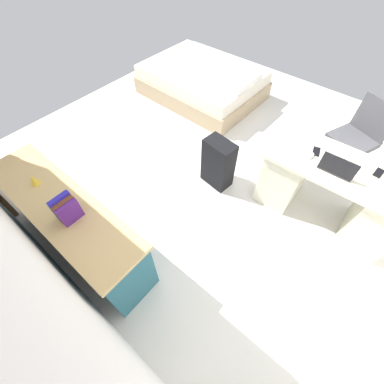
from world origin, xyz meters
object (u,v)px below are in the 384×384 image
at_px(desk, 330,191).
at_px(laptop, 337,167).
at_px(computer_mouse, 311,155).
at_px(figurine_small, 33,180).
at_px(cell_phone_near_laptop, 379,173).
at_px(credenza, 74,226).
at_px(cell_phone_by_mouse, 316,151).
at_px(bed, 203,82).
at_px(suitcase_black, 218,164).
at_px(office_chair, 354,141).

distance_m(desk, laptop, 0.42).
height_order(computer_mouse, figurine_small, figurine_small).
xyz_separation_m(cell_phone_near_laptop, figurine_small, (2.32, 2.12, 0.06)).
height_order(desk, credenza, credenza).
height_order(credenza, computer_mouse, computer_mouse).
distance_m(laptop, figurine_small, 2.75).
distance_m(credenza, cell_phone_near_laptop, 2.93).
xyz_separation_m(credenza, computer_mouse, (-1.40, -1.92, 0.38)).
bearing_deg(cell_phone_by_mouse, bed, -40.14).
bearing_deg(credenza, desk, -130.86).
xyz_separation_m(credenza, suitcase_black, (-0.54, -1.61, -0.06)).
bearing_deg(computer_mouse, figurine_small, 45.90).
height_order(office_chair, cell_phone_by_mouse, office_chair).
bearing_deg(suitcase_black, credenza, 78.21).
bearing_deg(bed, office_chair, 176.83).
height_order(credenza, cell_phone_by_mouse, credenza).
height_order(suitcase_black, cell_phone_by_mouse, cell_phone_by_mouse).
relative_size(credenza, computer_mouse, 18.00).
relative_size(suitcase_black, figurine_small, 5.84).
bearing_deg(bed, credenza, 105.33).
bearing_deg(credenza, cell_phone_near_laptop, -133.11).
bearing_deg(office_chair, computer_mouse, 75.88).
xyz_separation_m(desk, bed, (2.56, -1.07, -0.15)).
xyz_separation_m(credenza, cell_phone_by_mouse, (-1.42, -2.02, 0.37)).
distance_m(office_chair, cell_phone_by_mouse, 0.99).
bearing_deg(desk, laptop, 59.33).
relative_size(office_chair, bed, 0.49).
relative_size(suitcase_black, computer_mouse, 6.42).
xyz_separation_m(bed, cell_phone_by_mouse, (-2.26, 1.04, 0.51)).
relative_size(credenza, laptop, 5.67).
relative_size(credenza, suitcase_black, 2.80).
bearing_deg(bed, laptop, 154.90).
bearing_deg(suitcase_black, bed, -39.66).
relative_size(bed, laptop, 6.06).
bearing_deg(suitcase_black, cell_phone_near_laptop, -154.03).
relative_size(desk, computer_mouse, 14.62).
bearing_deg(office_chair, cell_phone_by_mouse, 75.39).
xyz_separation_m(cell_phone_near_laptop, cell_phone_by_mouse, (0.57, 0.10, 0.00)).
bearing_deg(suitcase_black, desk, -155.56).
height_order(credenza, bed, credenza).
bearing_deg(computer_mouse, laptop, 170.98).
xyz_separation_m(bed, suitcase_black, (-1.38, 1.44, 0.08)).
xyz_separation_m(suitcase_black, cell_phone_near_laptop, (-1.44, -0.50, 0.43)).
xyz_separation_m(desk, figurine_small, (2.06, 1.99, 0.42)).
distance_m(computer_mouse, cell_phone_near_laptop, 0.62).
height_order(office_chair, credenza, office_chair).
bearing_deg(figurine_small, cell_phone_by_mouse, -130.97).
distance_m(credenza, computer_mouse, 2.41).
relative_size(office_chair, cell_phone_near_laptop, 6.91).
bearing_deg(cell_phone_by_mouse, cell_phone_near_laptop, 174.32).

